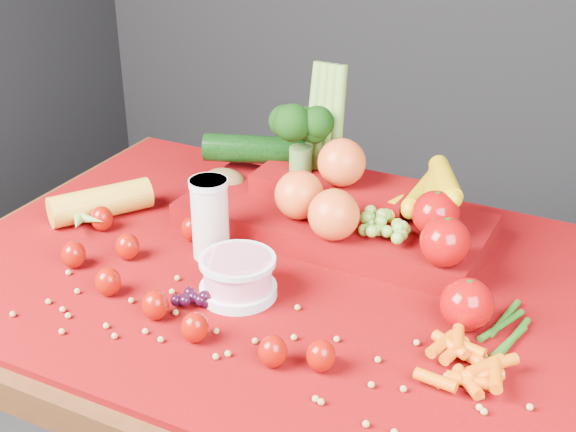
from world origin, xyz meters
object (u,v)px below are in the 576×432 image
at_px(yogurt_bowl, 238,275).
at_px(produce_mound, 344,203).
at_px(milk_glass, 210,216).
at_px(table, 282,326).

height_order(yogurt_bowl, produce_mound, produce_mound).
bearing_deg(milk_glass, yogurt_bowl, -40.16).
xyz_separation_m(milk_glass, yogurt_bowl, (0.10, -0.08, -0.04)).
xyz_separation_m(table, yogurt_bowl, (-0.03, -0.09, 0.14)).
distance_m(table, produce_mound, 0.23).
bearing_deg(milk_glass, produce_mound, 45.07).
bearing_deg(table, yogurt_bowl, -106.01).
xyz_separation_m(table, milk_glass, (-0.13, -0.01, 0.18)).
bearing_deg(yogurt_bowl, produce_mound, 75.47).
bearing_deg(produce_mound, milk_glass, -134.93).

